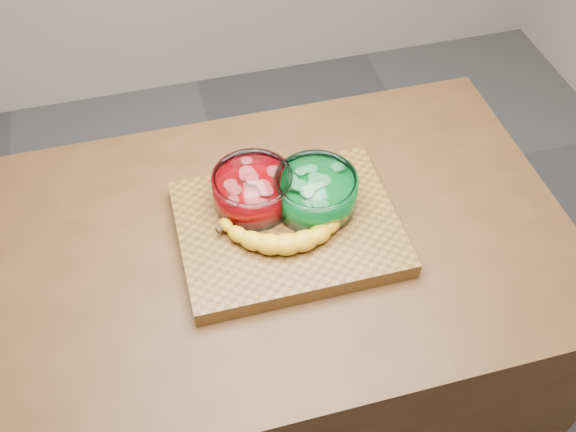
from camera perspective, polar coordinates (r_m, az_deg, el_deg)
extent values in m
plane|color=#515155|center=(2.13, 0.00, -17.03)|extent=(3.50, 3.50, 0.00)
cube|color=#4E2F17|center=(1.73, 0.00, -11.07)|extent=(1.20, 0.80, 0.90)
cube|color=brown|center=(1.34, 0.00, -1.11)|extent=(0.45, 0.35, 0.04)
cylinder|color=white|center=(1.33, -3.14, 2.37)|extent=(0.17, 0.17, 0.08)
cylinder|color=#BF0208|center=(1.34, -3.12, 2.03)|extent=(0.14, 0.14, 0.04)
cylinder|color=#F24C4F|center=(1.32, -3.18, 2.95)|extent=(0.14, 0.14, 0.02)
cylinder|color=white|center=(1.33, 2.48, 2.13)|extent=(0.17, 0.17, 0.08)
cylinder|color=#06842A|center=(1.33, 2.47, 1.78)|extent=(0.15, 0.15, 0.05)
cylinder|color=#60CC74|center=(1.31, 2.51, 2.72)|extent=(0.14, 0.14, 0.02)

